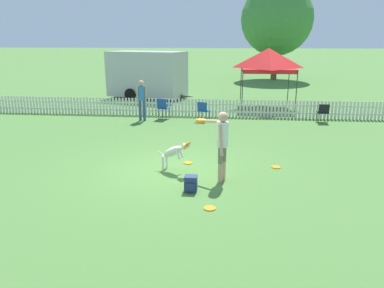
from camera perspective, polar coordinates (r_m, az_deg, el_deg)
name	(u,v)px	position (r m, az deg, el deg)	size (l,w,h in m)	color
ground_plane	(170,170)	(10.21, -3.41, -3.95)	(240.00, 240.00, 0.00)	#4C7A38
handler_person	(221,138)	(9.14, 4.44, 0.98)	(0.88, 0.98, 1.76)	tan
leaping_dog	(174,151)	(9.93, -2.70, -1.13)	(1.04, 0.59, 0.91)	beige
frisbee_near_handler	(276,167)	(10.63, 12.69, -3.45)	(0.25, 0.25, 0.02)	orange
frisbee_near_dog	(210,208)	(7.99, 2.72, -9.74)	(0.25, 0.25, 0.02)	orange
frisbee_midfield	(188,163)	(10.71, -0.61, -2.90)	(0.25, 0.25, 0.02)	orange
frisbee_far_scatter	(190,181)	(9.40, -0.26, -5.66)	(0.25, 0.25, 0.02)	orange
backpack_on_grass	(191,184)	(8.76, -0.19, -6.07)	(0.29, 0.29, 0.38)	navy
picket_fence	(194,108)	(17.03, 0.34, 5.56)	(20.29, 0.04, 0.80)	silver
folding_chair_blue_left	(163,107)	(16.49, -4.44, 5.71)	(0.57, 0.59, 0.92)	#333338
folding_chair_center	(323,111)	(16.72, 19.35, 4.72)	(0.45, 0.47, 0.80)	#333338
folding_chair_green_right	(203,109)	(16.13, 1.71, 5.31)	(0.56, 0.58, 0.83)	#333338
canopy_tent_main	(268,60)	(19.45, 11.54, 12.42)	(2.58, 2.58, 2.96)	#333338
spectator_standing	(142,96)	(16.16, -7.67, 7.22)	(0.41, 0.27, 1.73)	#334C7A
equipment_trailer	(147,74)	(22.28, -6.88, 10.54)	(5.24, 3.22, 2.70)	#B7B7B7
tree_left_grove	(277,19)	(32.98, 12.81, 18.04)	(5.85, 5.85, 7.83)	brown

